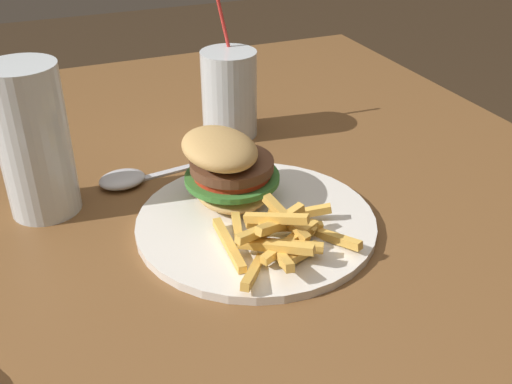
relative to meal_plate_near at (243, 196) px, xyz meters
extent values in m
cube|color=brown|center=(0.01, 0.10, -0.05)|extent=(1.22, 1.18, 0.03)
cylinder|color=brown|center=(0.55, -0.42, -0.41)|extent=(0.09, 0.09, 0.70)
cylinder|color=white|center=(-0.02, -0.01, -0.02)|extent=(0.27, 0.27, 0.01)
ellipsoid|color=tan|center=(0.03, 0.00, -0.01)|extent=(0.12, 0.11, 0.03)
cylinder|color=#38752D|center=(0.03, 0.00, 0.01)|extent=(0.13, 0.13, 0.01)
cylinder|color=red|center=(0.03, 0.00, 0.02)|extent=(0.11, 0.11, 0.01)
cylinder|color=brown|center=(0.03, 0.00, 0.03)|extent=(0.12, 0.12, 0.01)
ellipsoid|color=tan|center=(0.03, 0.02, 0.05)|extent=(0.12, 0.11, 0.04)
cube|color=gold|center=(-0.10, 0.01, 0.00)|extent=(0.06, 0.07, 0.02)
cube|color=gold|center=(-0.09, -0.06, -0.01)|extent=(0.08, 0.04, 0.02)
cube|color=gold|center=(-0.07, -0.03, 0.00)|extent=(0.05, 0.04, 0.02)
cube|color=gold|center=(-0.07, 0.04, -0.01)|extent=(0.09, 0.01, 0.01)
cube|color=gold|center=(-0.08, 0.01, 0.01)|extent=(0.03, 0.07, 0.02)
cube|color=gold|center=(-0.03, 0.02, -0.01)|extent=(0.07, 0.03, 0.02)
cube|color=gold|center=(-0.04, -0.04, -0.01)|extent=(0.04, 0.08, 0.03)
cube|color=gold|center=(-0.12, 0.04, -0.01)|extent=(0.06, 0.05, 0.03)
cube|color=gold|center=(-0.07, -0.01, 0.01)|extent=(0.03, 0.07, 0.02)
cube|color=gold|center=(-0.08, -0.01, 0.01)|extent=(0.06, 0.06, 0.02)
cube|color=gold|center=(-0.07, -0.02, 0.01)|extent=(0.07, 0.03, 0.03)
cube|color=gold|center=(-0.11, -0.02, -0.01)|extent=(0.03, 0.06, 0.01)
cube|color=gold|center=(-0.11, 0.00, -0.01)|extent=(0.07, 0.02, 0.03)
cube|color=gold|center=(-0.08, -0.01, 0.00)|extent=(0.05, 0.07, 0.03)
cube|color=gold|center=(-0.06, -0.02, -0.01)|extent=(0.03, 0.08, 0.02)
cube|color=gold|center=(-0.07, -0.02, 0.00)|extent=(0.02, 0.07, 0.02)
cube|color=gold|center=(-0.09, -0.02, -0.01)|extent=(0.04, 0.08, 0.01)
cube|color=gold|center=(-0.10, -0.01, -0.01)|extent=(0.04, 0.06, 0.01)
cylinder|color=silver|center=(0.11, 0.21, 0.06)|extent=(0.08, 0.08, 0.18)
cylinder|color=gold|center=(0.11, 0.21, 0.05)|extent=(0.07, 0.07, 0.17)
cylinder|color=silver|center=(0.22, -0.07, 0.03)|extent=(0.08, 0.08, 0.13)
cylinder|color=orange|center=(0.22, -0.07, 0.02)|extent=(0.07, 0.07, 0.11)
cylinder|color=red|center=(0.24, -0.08, 0.08)|extent=(0.03, 0.04, 0.21)
ellipsoid|color=silver|center=(0.13, 0.11, -0.02)|extent=(0.06, 0.07, 0.02)
cube|color=silver|center=(0.14, 0.02, -0.03)|extent=(0.03, 0.14, 0.00)
camera|label=1|loc=(-0.55, 0.21, 0.35)|focal=42.00mm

